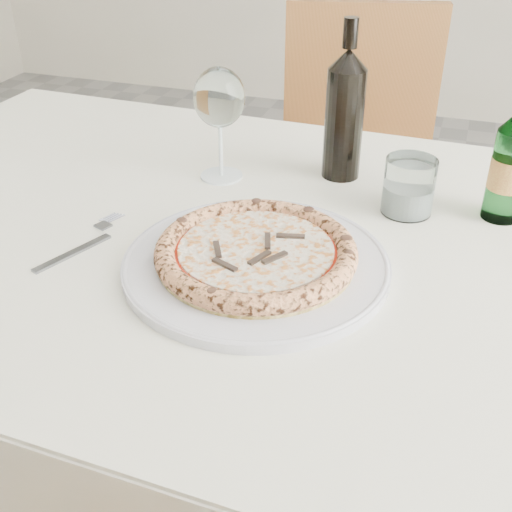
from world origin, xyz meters
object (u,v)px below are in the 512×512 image
(plate, at_px, (256,263))
(wine_bottle, at_px, (345,113))
(beer_bottle, at_px, (510,165))
(pizza, at_px, (256,252))
(tumbler, at_px, (408,190))
(wine_glass, at_px, (219,100))
(dining_table, at_px, (276,278))
(chair_far, at_px, (357,163))

(plate, relative_size, wine_bottle, 1.36)
(wine_bottle, bearing_deg, beer_bottle, -15.45)
(pizza, height_order, tumbler, tumbler)
(pizza, bearing_deg, wine_glass, 120.15)
(dining_table, height_order, wine_bottle, wine_bottle)
(tumbler, xyz_separation_m, wine_bottle, (-0.13, 0.10, 0.08))
(plate, height_order, wine_bottle, wine_bottle)
(chair_far, xyz_separation_m, wine_bottle, (0.06, -0.58, 0.34))
(plate, distance_m, wine_glass, 0.33)
(chair_far, xyz_separation_m, beer_bottle, (0.33, -0.65, 0.31))
(tumbler, distance_m, beer_bottle, 0.15)
(chair_far, height_order, beer_bottle, beer_bottle)
(wine_glass, height_order, beer_bottle, beer_bottle)
(plate, bearing_deg, pizza, -120.00)
(chair_far, relative_size, wine_bottle, 3.44)
(wine_glass, relative_size, tumbler, 2.17)
(chair_far, bearing_deg, dining_table, -88.79)
(tumbler, bearing_deg, beer_bottle, 11.11)
(wine_glass, xyz_separation_m, beer_bottle, (0.47, -0.00, -0.05))
(dining_table, distance_m, wine_glass, 0.31)
(beer_bottle, bearing_deg, dining_table, -152.80)
(plate, xyz_separation_m, wine_bottle, (0.05, 0.34, 0.11))
(chair_far, distance_m, beer_bottle, 0.80)
(pizza, xyz_separation_m, tumbler, (0.17, 0.23, 0.01))
(chair_far, distance_m, wine_glass, 0.76)
(wine_glass, xyz_separation_m, tumbler, (0.33, -0.03, -0.10))
(tumbler, bearing_deg, plate, -126.58)
(chair_far, distance_m, wine_bottle, 0.67)
(pizza, bearing_deg, beer_bottle, 39.69)
(pizza, xyz_separation_m, wine_bottle, (0.05, 0.34, 0.09))
(pizza, relative_size, wine_glass, 1.42)
(pizza, height_order, beer_bottle, beer_bottle)
(chair_far, bearing_deg, plate, -88.92)
(chair_far, bearing_deg, beer_bottle, -62.92)
(beer_bottle, bearing_deg, wine_glass, 179.89)
(pizza, bearing_deg, plate, 60.00)
(pizza, relative_size, wine_bottle, 1.02)
(beer_bottle, bearing_deg, wine_bottle, 164.55)
(plate, xyz_separation_m, pizza, (-0.00, -0.00, 0.02))
(beer_bottle, relative_size, wine_bottle, 0.82)
(dining_table, bearing_deg, beer_bottle, 27.20)
(plate, bearing_deg, wine_bottle, 82.41)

